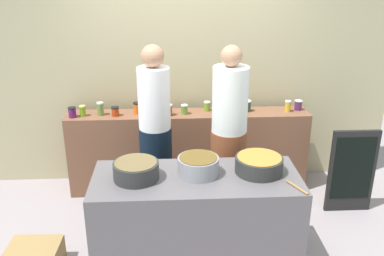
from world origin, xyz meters
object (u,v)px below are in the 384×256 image
object	(u,v)px
preserve_jar_1	(83,111)
chalkboard_sign	(352,171)
cook_in_cap	(228,148)
cook_with_tongs	(156,142)
preserve_jar_4	(137,108)
preserve_jar_12	(288,106)
preserve_jar_10	(234,108)
cooking_pot_left	(136,170)
cooking_pot_center	(198,166)
preserve_jar_3	(115,111)
preserve_jar_13	(298,105)
preserve_jar_7	(184,109)
preserve_jar_2	(100,109)
preserve_jar_11	(247,106)
preserve_jar_0	(72,112)
preserve_jar_6	(169,110)
preserve_jar_9	(224,109)
wooden_spoon	(297,187)
preserve_jar_5	(150,107)
preserve_jar_8	(207,106)
cooking_pot_right	(259,165)

from	to	relation	value
preserve_jar_1	chalkboard_sign	distance (m)	2.94
preserve_jar_1	cook_in_cap	world-z (taller)	cook_in_cap
cook_with_tongs	preserve_jar_4	bearing A→B (deg)	110.69
preserve_jar_12	cook_with_tongs	distance (m)	1.58
preserve_jar_10	preserve_jar_12	size ratio (longest dim) A/B	1.08
preserve_jar_1	cooking_pot_left	xyz separation A→B (m)	(0.67, -1.36, -0.04)
cooking_pot_center	cook_with_tongs	xyz separation A→B (m)	(-0.37, 0.79, -0.12)
cooking_pot_center	preserve_jar_3	bearing A→B (deg)	122.09
preserve_jar_3	cooking_pot_left	size ratio (longest dim) A/B	0.28
preserve_jar_13	preserve_jar_7	bearing A→B (deg)	-176.89
preserve_jar_2	preserve_jar_13	xyz separation A→B (m)	(2.21, 0.05, -0.02)
preserve_jar_2	preserve_jar_12	world-z (taller)	preserve_jar_2
preserve_jar_7	cooking_pot_left	bearing A→B (deg)	-107.81
preserve_jar_3	preserve_jar_11	bearing A→B (deg)	2.91
preserve_jar_0	preserve_jar_6	world-z (taller)	preserve_jar_6
preserve_jar_1	preserve_jar_9	xyz separation A→B (m)	(1.55, -0.00, -0.00)
preserve_jar_0	cook_in_cap	xyz separation A→B (m)	(1.61, -0.67, -0.16)
preserve_jar_12	wooden_spoon	world-z (taller)	preserve_jar_12
preserve_jar_1	preserve_jar_10	world-z (taller)	preserve_jar_10
preserve_jar_5	cooking_pot_left	world-z (taller)	preserve_jar_5
preserve_jar_0	preserve_jar_10	bearing A→B (deg)	0.39
preserve_jar_8	preserve_jar_13	xyz separation A→B (m)	(1.03, -0.03, 0.00)
preserve_jar_9	cooking_pot_left	world-z (taller)	preserve_jar_9
preserve_jar_5	cooking_pot_right	xyz separation A→B (m)	(0.95, -1.38, -0.05)
preserve_jar_4	preserve_jar_10	xyz separation A→B (m)	(1.07, -0.06, 0.00)
preserve_jar_12	cooking_pot_right	size ratio (longest dim) A/B	0.32
chalkboard_sign	preserve_jar_8	bearing A→B (deg)	155.73
preserve_jar_11	cooking_pot_right	bearing A→B (deg)	-95.88
preserve_jar_0	cooking_pot_right	bearing A→B (deg)	-35.56
preserve_jar_2	cook_in_cap	bearing A→B (deg)	-28.66
preserve_jar_6	chalkboard_sign	world-z (taller)	preserve_jar_6
preserve_jar_13	cook_in_cap	world-z (taller)	cook_in_cap
preserve_jar_6	cooking_pot_left	world-z (taller)	preserve_jar_6
cooking_pot_center	cook_in_cap	bearing A→B (deg)	61.44
preserve_jar_9	chalkboard_sign	world-z (taller)	preserve_jar_9
cook_in_cap	cooking_pot_right	bearing A→B (deg)	-74.53
cooking_pot_right	cook_in_cap	bearing A→B (deg)	105.47
wooden_spoon	preserve_jar_1	bearing A→B (deg)	140.25
preserve_jar_4	preserve_jar_7	bearing A→B (deg)	-3.86
preserve_jar_10	wooden_spoon	world-z (taller)	preserve_jar_10
wooden_spoon	cook_in_cap	xyz separation A→B (m)	(-0.41, 0.90, -0.05)
preserve_jar_8	cooking_pot_center	size ratio (longest dim) A/B	0.31
cook_in_cap	preserve_jar_12	bearing A→B (deg)	43.55
preserve_jar_0	preserve_jar_8	xyz separation A→B (m)	(1.47, 0.14, -0.00)
preserve_jar_8	preserve_jar_6	bearing A→B (deg)	-162.40
cooking_pot_right	preserve_jar_3	bearing A→B (deg)	135.65
preserve_jar_4	cooking_pot_left	bearing A→B (deg)	-86.65
preserve_jar_2	chalkboard_sign	bearing A→B (deg)	-12.31
preserve_jar_3	cook_in_cap	size ratio (longest dim) A/B	0.06
preserve_jar_4	preserve_jar_5	bearing A→B (deg)	14.70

